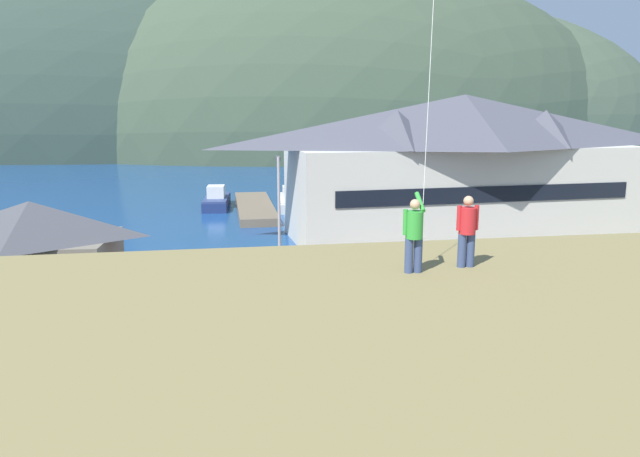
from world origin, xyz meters
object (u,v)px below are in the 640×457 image
storage_shed_near_lot (34,255)px  harbor_lodge (463,162)px  moored_boat_wharfside (217,200)px  person_kite_flyer (414,233)px  parked_car_mid_row_center (560,305)px  parked_car_front_row_red (349,281)px  moored_boat_outer_mooring (291,201)px  parked_car_corner_spot (87,330)px  parked_car_mid_row_far (611,265)px  parked_car_front_row_end (472,273)px  parked_car_lone_by_shed (254,278)px  wharf_dock (255,208)px  person_companion (467,229)px  parking_light_pole (279,208)px

storage_shed_near_lot → harbor_lodge: bearing=26.6°
harbor_lodge → moored_boat_wharfside: harbor_lodge is taller
person_kite_flyer → parked_car_mid_row_center: bearing=44.7°
parked_car_front_row_red → moored_boat_outer_mooring: bearing=89.2°
parked_car_front_row_red → storage_shed_near_lot: bearing=175.8°
storage_shed_near_lot → parked_car_corner_spot: bearing=-59.8°
storage_shed_near_lot → parked_car_front_row_red: storage_shed_near_lot is taller
moored_boat_outer_mooring → parked_car_front_row_red: 28.13m
parked_car_mid_row_far → parked_car_front_row_end: size_ratio=1.01×
parked_car_front_row_red → parked_car_lone_by_shed: (-4.57, 1.37, 0.00)m
wharf_dock → parked_car_corner_spot: 32.92m
moored_boat_wharfside → parked_car_front_row_red: 30.37m
wharf_dock → person_kite_flyer: (1.42, -41.84, 6.27)m
parked_car_front_row_end → parked_car_lone_by_shed: (-11.12, 0.98, 0.00)m
parked_car_mid_row_center → person_kite_flyer: size_ratio=2.30×
moored_boat_outer_mooring → parked_car_mid_row_far: 30.89m
parked_car_mid_row_center → parked_car_lone_by_shed: bearing=153.9°
harbor_lodge → person_companion: size_ratio=15.60×
parked_car_front_row_red → parked_car_front_row_end: same height
storage_shed_near_lot → parked_car_front_row_red: size_ratio=1.88×
parked_car_front_row_end → person_kite_flyer: size_ratio=2.32×
parked_car_front_row_end → parked_car_mid_row_far: bearing=2.1°
person_kite_flyer → person_companion: size_ratio=1.07×
moored_boat_outer_mooring → parked_car_mid_row_far: (14.19, -27.44, 0.34)m
harbor_lodge → person_kite_flyer: harbor_lodge is taller
wharf_dock → harbor_lodge: bearing=-41.6°
parked_car_lone_by_shed → wharf_dock: bearing=86.7°
parked_car_front_row_end → parked_car_lone_by_shed: bearing=175.0°
wharf_dock → parked_car_mid_row_center: 33.98m
parked_car_mid_row_center → harbor_lodge: bearing=80.6°
parked_car_mid_row_far → person_kite_flyer: size_ratio=2.35×
parking_light_pole → person_companion: 19.52m
parked_car_mid_row_far → wharf_dock: bearing=123.8°
moored_boat_outer_mooring → parked_car_mid_row_center: size_ratio=1.69×
moored_boat_outer_mooring → parked_car_mid_row_far: moored_boat_outer_mooring is taller
moored_boat_wharfside → parked_car_mid_row_far: bearing=-53.9°
wharf_dock → moored_boat_wharfside: moored_boat_wharfside is taller
harbor_lodge → storage_shed_near_lot: 29.40m
parked_car_mid_row_far → moored_boat_outer_mooring: bearing=117.3°
parked_car_lone_by_shed → parking_light_pole: bearing=64.0°
storage_shed_near_lot → parked_car_mid_row_center: storage_shed_near_lot is taller
wharf_dock → parked_car_lone_by_shed: parked_car_lone_by_shed is taller
parked_car_front_row_end → parking_light_pole: bearing=155.7°
moored_boat_wharfside → parked_car_front_row_end: size_ratio=1.64×
harbor_lodge → parking_light_pole: size_ratio=4.04×
harbor_lodge → parked_car_corner_spot: bearing=-140.2°
wharf_dock → parked_car_front_row_end: (9.61, -26.69, 0.71)m
wharf_dock → parked_car_corner_spot: bearing=-104.5°
parked_car_lone_by_shed → moored_boat_wharfside: bearing=93.9°
storage_shed_near_lot → moored_boat_outer_mooring: storage_shed_near_lot is taller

